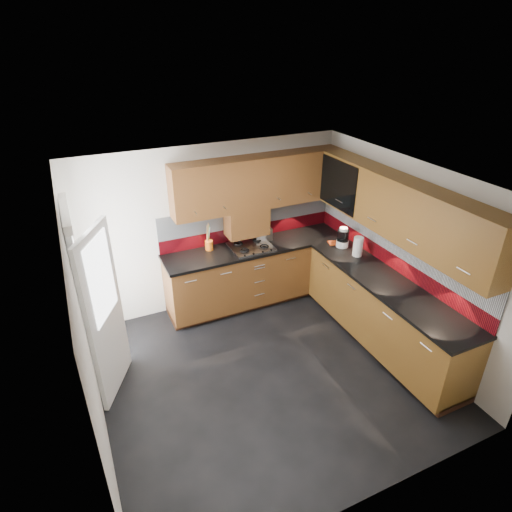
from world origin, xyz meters
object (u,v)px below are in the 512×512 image
gas_hob (251,246)px  utensil_pot (209,244)px  toaster (262,234)px  food_processor (343,238)px

gas_hob → utensil_pot: (-0.57, 0.19, 0.08)m
toaster → utensil_pot: bearing=178.5°
gas_hob → utensil_pot: utensil_pot is taller
utensil_pot → food_processor: utensil_pot is taller
gas_hob → utensil_pot: size_ratio=1.47×
gas_hob → food_processor: bearing=-23.4°
utensil_pot → food_processor: size_ratio=1.36×
food_processor → gas_hob: bearing=156.6°
utensil_pot → toaster: size_ratio=1.48×
gas_hob → food_processor: 1.31m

